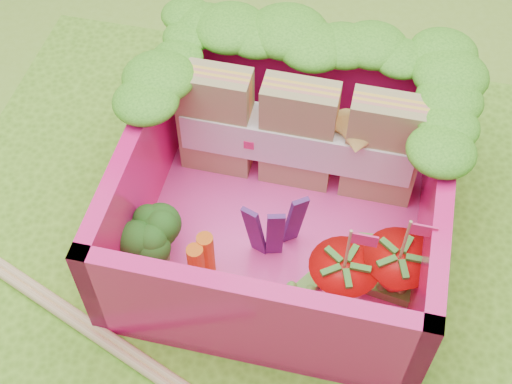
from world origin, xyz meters
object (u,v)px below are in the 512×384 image
(bento_box, at_px, (284,194))
(strawberry_right, at_px, (395,275))
(broccoli, at_px, (152,236))
(sandwich_stack, at_px, (299,135))
(strawberry_left, at_px, (341,284))

(bento_box, relative_size, strawberry_right, 2.49)
(broccoli, bearing_deg, strawberry_right, 2.96)
(sandwich_stack, height_order, strawberry_left, sandwich_stack)
(broccoli, relative_size, strawberry_right, 0.60)
(bento_box, distance_m, strawberry_left, 0.45)
(sandwich_stack, bearing_deg, broccoli, -130.72)
(bento_box, bearing_deg, strawberry_left, -47.31)
(strawberry_left, height_order, strawberry_right, strawberry_right)
(sandwich_stack, height_order, strawberry_right, sandwich_stack)
(strawberry_right, bearing_deg, bento_box, 154.26)
(bento_box, height_order, sandwich_stack, sandwich_stack)
(sandwich_stack, relative_size, strawberry_right, 2.03)
(bento_box, height_order, strawberry_right, strawberry_right)
(bento_box, bearing_deg, broccoli, -149.31)
(sandwich_stack, bearing_deg, bento_box, -91.25)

